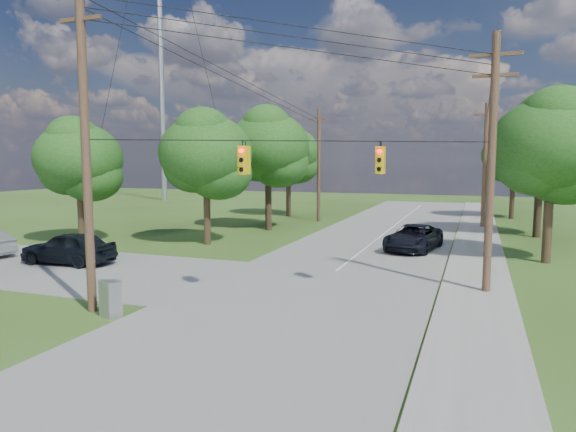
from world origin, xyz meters
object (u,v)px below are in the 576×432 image
at_px(pole_north_e, 485,165).
at_px(pole_north_w, 319,164).
at_px(car_main_north, 413,237).
at_px(car_cross_dark, 68,248).
at_px(pole_sw, 85,139).
at_px(pole_ne, 491,160).
at_px(control_cabinet, 110,299).

xyz_separation_m(pole_north_e, pole_north_w, (-13.90, 0.00, 0.00)).
bearing_deg(pole_north_w, car_main_north, -51.90).
relative_size(pole_north_w, car_cross_dark, 1.99).
relative_size(pole_sw, car_main_north, 2.18).
bearing_deg(car_cross_dark, car_main_north, 119.62).
relative_size(pole_ne, car_main_north, 1.91).
bearing_deg(pole_north_w, pole_ne, -57.71).
height_order(pole_ne, pole_north_e, pole_ne).
height_order(car_cross_dark, car_main_north, car_cross_dark).
distance_m(pole_sw, pole_ne, 15.51).
bearing_deg(pole_sw, control_cabinet, -17.01).
bearing_deg(pole_north_w, control_cabinet, -87.13).
height_order(pole_north_w, car_cross_dark, pole_north_w).
distance_m(pole_sw, pole_north_w, 29.62).
bearing_deg(pole_ne, car_cross_dark, -176.68).
bearing_deg(car_cross_dark, pole_ne, 90.28).
bearing_deg(pole_north_e, pole_north_w, 180.00).
bearing_deg(car_main_north, pole_sw, -109.60).
relative_size(pole_north_e, car_main_north, 1.82).
height_order(pole_ne, control_cabinet, pole_ne).
xyz_separation_m(pole_north_e, car_cross_dark, (-20.62, -23.20, -4.24)).
distance_m(pole_sw, car_main_north, 20.22).
distance_m(pole_north_e, car_cross_dark, 31.32).
height_order(pole_sw, pole_north_e, pole_sw).
bearing_deg(pole_north_w, pole_north_e, 0.00).
xyz_separation_m(pole_ne, pole_north_w, (-13.90, 22.00, -0.34)).
bearing_deg(control_cabinet, car_main_north, 85.16).
xyz_separation_m(pole_north_w, car_main_north, (9.86, -12.57, -4.33)).
distance_m(pole_sw, control_cabinet, 5.70).
bearing_deg(car_main_north, car_cross_dark, -137.90).
distance_m(pole_north_w, car_main_north, 16.55).
bearing_deg(pole_north_e, pole_ne, -90.00).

